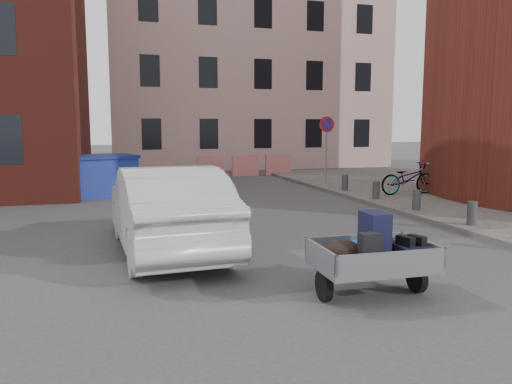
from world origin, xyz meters
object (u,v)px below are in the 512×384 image
object	(u,v)px
trailer	(372,255)
silver_car	(166,209)
dumpster	(84,176)
bicycle	(408,178)

from	to	relation	value
trailer	silver_car	bearing A→B (deg)	127.14
silver_car	trailer	bearing A→B (deg)	122.20
trailer	dumpster	xyz separation A→B (m)	(-4.40, 11.73, 0.11)
bicycle	trailer	bearing A→B (deg)	142.15
trailer	dumpster	world-z (taller)	dumpster
bicycle	silver_car	bearing A→B (deg)	118.38
trailer	silver_car	xyz separation A→B (m)	(-2.49, 3.43, 0.22)
trailer	bicycle	world-z (taller)	trailer
trailer	bicycle	bearing A→B (deg)	55.70
trailer	bicycle	size ratio (longest dim) A/B	0.89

